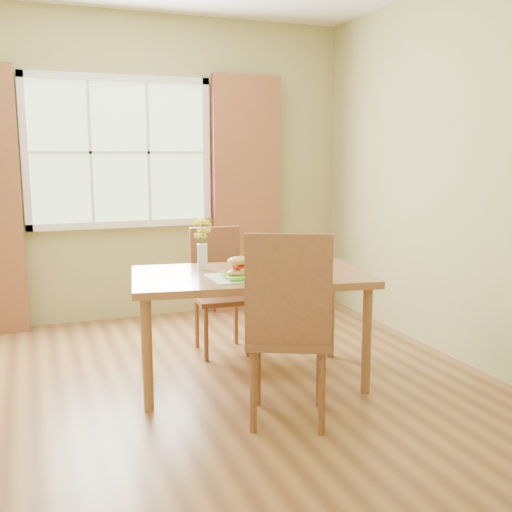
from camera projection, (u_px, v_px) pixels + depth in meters
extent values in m
cube|color=olive|center=(172.00, 395.00, 3.77)|extent=(4.20, 3.80, 0.02)
cube|color=tan|center=(120.00, 170.00, 5.30)|extent=(4.20, 0.02, 2.70)
cube|color=tan|center=(305.00, 203.00, 1.78)|extent=(4.20, 0.02, 2.70)
cube|color=tan|center=(457.00, 174.00, 4.28)|extent=(0.02, 3.80, 2.70)
cube|color=#A7C998|center=(119.00, 153.00, 5.24)|extent=(1.50, 0.02, 1.20)
cube|color=white|center=(117.00, 78.00, 5.11)|extent=(1.62, 0.04, 0.06)
cube|color=white|center=(123.00, 224.00, 5.32)|extent=(1.62, 0.04, 0.06)
cube|color=white|center=(24.00, 152.00, 4.94)|extent=(0.06, 0.04, 1.32)
cube|color=white|center=(206.00, 153.00, 5.49)|extent=(0.06, 0.04, 1.32)
cube|color=white|center=(120.00, 152.00, 5.22)|extent=(1.50, 0.03, 0.02)
cube|color=maroon|center=(247.00, 196.00, 5.62)|extent=(0.65, 0.08, 2.20)
cube|color=brown|center=(250.00, 277.00, 3.87)|extent=(1.61, 1.07, 0.05)
cylinder|color=brown|center=(147.00, 355.00, 3.46)|extent=(0.06, 0.06, 0.68)
cylinder|color=brown|center=(367.00, 341.00, 3.73)|extent=(0.06, 0.06, 0.68)
cylinder|color=brown|center=(145.00, 322.00, 4.13)|extent=(0.06, 0.06, 0.68)
cylinder|color=brown|center=(331.00, 312.00, 4.40)|extent=(0.06, 0.06, 0.68)
cube|color=brown|center=(288.00, 337.00, 3.34)|extent=(0.60, 0.60, 0.04)
cube|color=brown|center=(288.00, 290.00, 3.08)|extent=(0.43, 0.22, 0.58)
cylinder|color=brown|center=(253.00, 392.00, 3.21)|extent=(0.04, 0.04, 0.46)
cylinder|color=brown|center=(322.00, 393.00, 3.19)|extent=(0.04, 0.04, 0.46)
cylinder|color=brown|center=(258.00, 367.00, 3.57)|extent=(0.04, 0.04, 0.46)
cylinder|color=brown|center=(319.00, 369.00, 3.55)|extent=(0.04, 0.04, 0.46)
cube|color=brown|center=(222.00, 299.00, 4.49)|extent=(0.41, 0.41, 0.04)
cube|color=brown|center=(215.00, 259.00, 4.61)|extent=(0.39, 0.05, 0.50)
cylinder|color=brown|center=(206.00, 334.00, 4.33)|extent=(0.03, 0.03, 0.40)
cylinder|color=brown|center=(248.00, 331.00, 4.43)|extent=(0.03, 0.03, 0.40)
cylinder|color=brown|center=(197.00, 323.00, 4.63)|extent=(0.03, 0.03, 0.40)
cylinder|color=brown|center=(236.00, 319.00, 4.72)|extent=(0.03, 0.03, 0.40)
cube|color=beige|center=(245.00, 277.00, 3.74)|extent=(0.46, 0.34, 0.01)
cube|color=#5DCD33|center=(243.00, 276.00, 3.71)|extent=(0.25, 0.25, 0.01)
ellipsoid|color=#EFAF51|center=(239.00, 272.00, 3.69)|extent=(0.18, 0.14, 0.04)
ellipsoid|color=#4C8C2D|center=(247.00, 270.00, 3.69)|extent=(0.09, 0.06, 0.01)
cylinder|color=red|center=(238.00, 267.00, 3.68)|extent=(0.08, 0.08, 0.01)
cylinder|color=red|center=(242.00, 265.00, 3.70)|extent=(0.08, 0.08, 0.01)
ellipsoid|color=#EFAF51|center=(239.00, 261.00, 3.68)|extent=(0.18, 0.14, 0.06)
cylinder|color=silver|center=(288.00, 265.00, 3.84)|extent=(0.07, 0.07, 0.11)
cylinder|color=silver|center=(288.00, 267.00, 3.84)|extent=(0.06, 0.06, 0.09)
cylinder|color=silver|center=(202.00, 257.00, 3.98)|extent=(0.07, 0.07, 0.17)
cylinder|color=silver|center=(202.00, 263.00, 3.99)|extent=(0.06, 0.06, 0.08)
cylinder|color=#3D7028|center=(202.00, 245.00, 3.97)|extent=(0.01, 0.01, 0.32)
cylinder|color=#3D7028|center=(204.00, 250.00, 3.97)|extent=(0.01, 0.01, 0.26)
cylinder|color=#3D7028|center=(201.00, 252.00, 3.98)|extent=(0.01, 0.01, 0.23)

